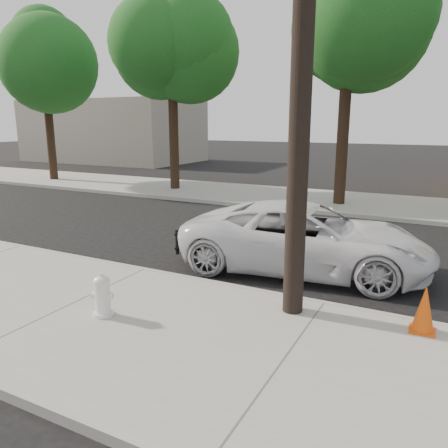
{
  "coord_description": "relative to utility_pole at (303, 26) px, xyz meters",
  "views": [
    {
      "loc": [
        5.73,
        -9.43,
        3.32
      ],
      "look_at": [
        1.24,
        -0.68,
        1.0
      ],
      "focal_mm": 35.0,
      "sensor_mm": 36.0,
      "label": 1
    }
  ],
  "objects": [
    {
      "name": "far_sidewalk",
      "position": [
        -3.6,
        11.2,
        -4.62
      ],
      "size": [
        90.0,
        5.0,
        0.15
      ],
      "primitive_type": "cube",
      "color": "gray",
      "rests_on": "ground"
    },
    {
      "name": "tree_a",
      "position": [
        -17.4,
        10.55,
        1.83
      ],
      "size": [
        4.65,
        4.5,
        9.0
      ],
      "color": "black",
      "rests_on": "far_sidewalk"
    },
    {
      "name": "police_cruiser",
      "position": [
        -0.56,
        2.54,
        -3.93
      ],
      "size": [
        5.79,
        3.2,
        1.53
      ],
      "primitive_type": "imported",
      "rotation": [
        0.0,
        0.0,
        1.69
      ],
      "color": "white",
      "rests_on": "ground"
    },
    {
      "name": "tree_b",
      "position": [
        -9.41,
        10.76,
        1.45
      ],
      "size": [
        4.34,
        4.2,
        8.45
      ],
      "color": "black",
      "rests_on": "far_sidewalk"
    },
    {
      "name": "traffic_cone",
      "position": [
        2.03,
        0.2,
        -4.19
      ],
      "size": [
        0.4,
        0.4,
        0.75
      ],
      "rotation": [
        0.0,
        0.0,
        0.04
      ],
      "color": "#E64F0C",
      "rests_on": "near_sidewalk"
    },
    {
      "name": "utility_pole",
      "position": [
        0.0,
        0.0,
        0.0
      ],
      "size": [
        1.4,
        0.34,
        9.0
      ],
      "color": "black",
      "rests_on": "near_sidewalk"
    },
    {
      "name": "ground",
      "position": [
        -3.6,
        2.7,
        -4.7
      ],
      "size": [
        120.0,
        120.0,
        0.0
      ],
      "primitive_type": "plane",
      "color": "black",
      "rests_on": "ground"
    },
    {
      "name": "curb_near",
      "position": [
        -3.6,
        0.6,
        -4.62
      ],
      "size": [
        90.0,
        0.12,
        0.16
      ],
      "primitive_type": "cube",
      "color": "#9E9B93",
      "rests_on": "ground"
    },
    {
      "name": "tree_c",
      "position": [
        -1.38,
        10.34,
        2.21
      ],
      "size": [
        4.96,
        4.8,
        9.55
      ],
      "color": "black",
      "rests_on": "far_sidewalk"
    },
    {
      "name": "building_far",
      "position": [
        -23.6,
        22.7,
        -2.2
      ],
      "size": [
        14.0,
        8.0,
        5.0
      ],
      "primitive_type": "cube",
      "color": "gray",
      "rests_on": "ground"
    },
    {
      "name": "near_sidewalk",
      "position": [
        -3.6,
        -1.6,
        -4.62
      ],
      "size": [
        90.0,
        4.4,
        0.15
      ],
      "primitive_type": "cube",
      "color": "gray",
      "rests_on": "ground"
    },
    {
      "name": "fire_hydrant",
      "position": [
        -2.76,
        -1.63,
        -4.21
      ],
      "size": [
        0.38,
        0.34,
        0.7
      ],
      "rotation": [
        0.0,
        0.0,
        0.38
      ],
      "color": "white",
      "rests_on": "near_sidewalk"
    }
  ]
}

